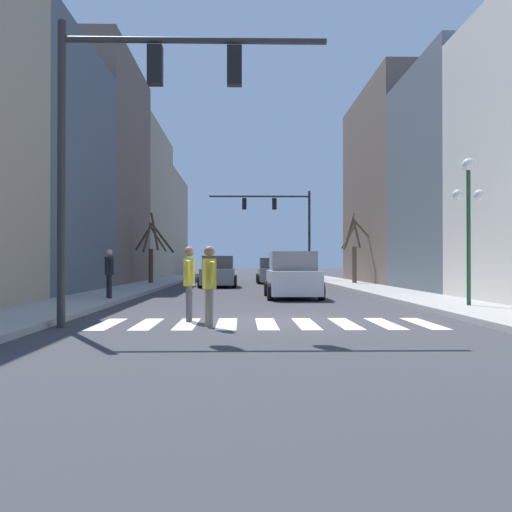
{
  "coord_description": "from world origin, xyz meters",
  "views": [
    {
      "loc": [
        -0.57,
        -14.3,
        1.4
      ],
      "look_at": [
        0.48,
        28.76,
        1.84
      ],
      "focal_mm": 42.0,
      "sensor_mm": 36.0,
      "label": 1
    }
  ],
  "objects_px": {
    "pedestrian_crossing_street": "(189,277)",
    "street_tree_right_near": "(152,249)",
    "traffic_signal_near": "(135,108)",
    "car_at_intersection": "(272,271)",
    "car_parked_right_near": "(294,270)",
    "pedestrian_on_right_sidewalk": "(209,279)",
    "car_parked_right_mid": "(218,273)",
    "pedestrian_on_left_sidewalk": "(109,269)",
    "car_parked_left_far": "(289,269)",
    "traffic_signal_far": "(280,215)",
    "car_driving_away_lane": "(292,277)",
    "street_tree_left_mid": "(355,250)",
    "street_lamp_right_corner": "(468,201)"
  },
  "relations": [
    {
      "from": "car_at_intersection",
      "to": "street_tree_right_near",
      "type": "relative_size",
      "value": 1.09
    },
    {
      "from": "street_lamp_right_corner",
      "to": "car_parked_right_near",
      "type": "distance_m",
      "value": 29.07
    },
    {
      "from": "car_driving_away_lane",
      "to": "car_parked_left_far",
      "type": "bearing_deg",
      "value": -4.32
    },
    {
      "from": "traffic_signal_near",
      "to": "car_parked_right_mid",
      "type": "bearing_deg",
      "value": 87.33
    },
    {
      "from": "car_parked_right_near",
      "to": "traffic_signal_far",
      "type": "bearing_deg",
      "value": 152.51
    },
    {
      "from": "traffic_signal_near",
      "to": "car_at_intersection",
      "type": "relative_size",
      "value": 1.41
    },
    {
      "from": "traffic_signal_near",
      "to": "pedestrian_crossing_street",
      "type": "xyz_separation_m",
      "value": [
        1.05,
        1.27,
        -3.67
      ]
    },
    {
      "from": "traffic_signal_far",
      "to": "street_tree_left_mid",
      "type": "xyz_separation_m",
      "value": [
        4.03,
        -7.67,
        -2.73
      ]
    },
    {
      "from": "car_parked_right_near",
      "to": "car_parked_left_far",
      "type": "xyz_separation_m",
      "value": [
        0.09,
        5.42,
        0.02
      ]
    },
    {
      "from": "traffic_signal_far",
      "to": "car_parked_right_near",
      "type": "distance_m",
      "value": 4.76
    },
    {
      "from": "car_parked_right_near",
      "to": "pedestrian_on_right_sidewalk",
      "type": "bearing_deg",
      "value": 171.92
    },
    {
      "from": "traffic_signal_far",
      "to": "pedestrian_crossing_street",
      "type": "distance_m",
      "value": 30.23
    },
    {
      "from": "traffic_signal_near",
      "to": "street_tree_right_near",
      "type": "relative_size",
      "value": 1.54
    },
    {
      "from": "traffic_signal_near",
      "to": "street_tree_right_near",
      "type": "xyz_separation_m",
      "value": [
        -3.12,
        23.43,
        -2.55
      ]
    },
    {
      "from": "pedestrian_on_left_sidewalk",
      "to": "pedestrian_crossing_street",
      "type": "distance_m",
      "value": 7.58
    },
    {
      "from": "car_parked_left_far",
      "to": "street_tree_left_mid",
      "type": "height_order",
      "value": "street_tree_left_mid"
    },
    {
      "from": "pedestrian_crossing_street",
      "to": "pedestrian_on_right_sidewalk",
      "type": "height_order",
      "value": "pedestrian_crossing_street"
    },
    {
      "from": "traffic_signal_near",
      "to": "car_parked_right_mid",
      "type": "xyz_separation_m",
      "value": [
        0.97,
        20.85,
        -3.91
      ]
    },
    {
      "from": "traffic_signal_far",
      "to": "car_at_intersection",
      "type": "bearing_deg",
      "value": -100.83
    },
    {
      "from": "pedestrian_on_right_sidewalk",
      "to": "street_tree_left_mid",
      "type": "distance_m",
      "value": 24.55
    },
    {
      "from": "traffic_signal_near",
      "to": "car_parked_left_far",
      "type": "bearing_deg",
      "value": 80.59
    },
    {
      "from": "traffic_signal_near",
      "to": "car_at_intersection",
      "type": "xyz_separation_m",
      "value": [
        4.33,
        26.7,
        -3.94
      ]
    },
    {
      "from": "pedestrian_crossing_street",
      "to": "street_tree_right_near",
      "type": "height_order",
      "value": "street_tree_right_near"
    },
    {
      "from": "car_driving_away_lane",
      "to": "pedestrian_on_left_sidewalk",
      "type": "distance_m",
      "value": 7.01
    },
    {
      "from": "car_parked_left_far",
      "to": "pedestrian_crossing_street",
      "type": "xyz_separation_m",
      "value": [
        -5.35,
        -37.36,
        0.22
      ]
    },
    {
      "from": "car_parked_right_near",
      "to": "pedestrian_on_right_sidewalk",
      "type": "height_order",
      "value": "pedestrian_on_right_sidewalk"
    },
    {
      "from": "car_parked_right_mid",
      "to": "pedestrian_on_right_sidewalk",
      "type": "relative_size",
      "value": 2.73
    },
    {
      "from": "car_parked_right_near",
      "to": "pedestrian_on_right_sidewalk",
      "type": "xyz_separation_m",
      "value": [
        -4.72,
        -33.23,
        0.23
      ]
    },
    {
      "from": "traffic_signal_far",
      "to": "car_driving_away_lane",
      "type": "relative_size",
      "value": 1.57
    },
    {
      "from": "car_parked_left_far",
      "to": "street_tree_left_mid",
      "type": "distance_m",
      "value": 15.62
    },
    {
      "from": "street_lamp_right_corner",
      "to": "car_at_intersection",
      "type": "distance_m",
      "value": 22.94
    },
    {
      "from": "car_parked_right_near",
      "to": "street_tree_left_mid",
      "type": "height_order",
      "value": "street_tree_left_mid"
    },
    {
      "from": "car_at_intersection",
      "to": "car_parked_left_far",
      "type": "xyz_separation_m",
      "value": [
        2.07,
        11.93,
        0.04
      ]
    },
    {
      "from": "car_at_intersection",
      "to": "car_parked_right_mid",
      "type": "bearing_deg",
      "value": 150.13
    },
    {
      "from": "pedestrian_on_right_sidewalk",
      "to": "street_tree_right_near",
      "type": "bearing_deg",
      "value": -2.95
    },
    {
      "from": "pedestrian_crossing_street",
      "to": "street_tree_right_near",
      "type": "bearing_deg",
      "value": 10.75
    },
    {
      "from": "street_lamp_right_corner",
      "to": "street_tree_left_mid",
      "type": "bearing_deg",
      "value": 89.16
    },
    {
      "from": "pedestrian_on_right_sidewalk",
      "to": "car_parked_left_far",
      "type": "bearing_deg",
      "value": -21.41
    },
    {
      "from": "car_driving_away_lane",
      "to": "street_tree_left_mid",
      "type": "height_order",
      "value": "street_tree_left_mid"
    },
    {
      "from": "street_tree_left_mid",
      "to": "pedestrian_on_left_sidewalk",
      "type": "bearing_deg",
      "value": -127.03
    },
    {
      "from": "car_parked_right_mid",
      "to": "car_parked_right_near",
      "type": "height_order",
      "value": "car_parked_right_mid"
    },
    {
      "from": "car_parked_left_far",
      "to": "pedestrian_on_left_sidewalk",
      "type": "distance_m",
      "value": 31.79
    },
    {
      "from": "traffic_signal_near",
      "to": "street_tree_left_mid",
      "type": "bearing_deg",
      "value": 68.5
    },
    {
      "from": "traffic_signal_far",
      "to": "pedestrian_on_right_sidewalk",
      "type": "distance_m",
      "value": 31.43
    },
    {
      "from": "car_at_intersection",
      "to": "pedestrian_on_left_sidewalk",
      "type": "xyz_separation_m",
      "value": [
        -6.66,
        -18.64,
        0.37
      ]
    },
    {
      "from": "street_lamp_right_corner",
      "to": "pedestrian_on_right_sidewalk",
      "type": "xyz_separation_m",
      "value": [
        -7.31,
        -4.37,
        -2.15
      ]
    },
    {
      "from": "car_driving_away_lane",
      "to": "pedestrian_on_right_sidewalk",
      "type": "xyz_separation_m",
      "value": [
        -2.68,
        -10.43,
        0.2
      ]
    },
    {
      "from": "car_parked_right_near",
      "to": "car_parked_left_far",
      "type": "relative_size",
      "value": 0.94
    },
    {
      "from": "car_driving_away_lane",
      "to": "pedestrian_on_left_sidewalk",
      "type": "height_order",
      "value": "pedestrian_on_left_sidewalk"
    },
    {
      "from": "car_driving_away_lane",
      "to": "street_tree_right_near",
      "type": "xyz_separation_m",
      "value": [
        -7.39,
        13.01,
        1.33
      ]
    }
  ]
}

